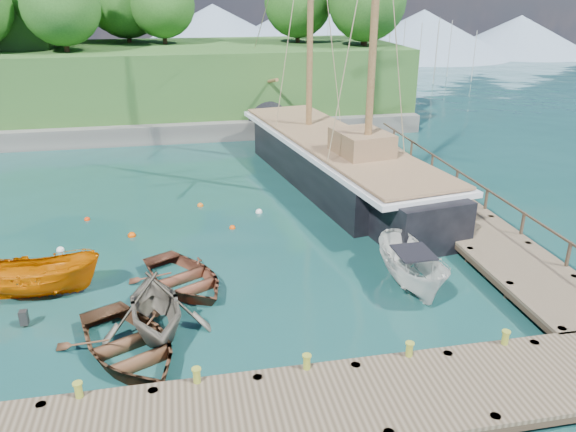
% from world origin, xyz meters
% --- Properties ---
extents(ground, '(160.00, 160.00, 0.00)m').
position_xyz_m(ground, '(0.00, 0.00, 0.00)').
color(ground, '#0F362F').
rests_on(ground, ground).
extents(dock_near, '(20.00, 3.20, 1.10)m').
position_xyz_m(dock_near, '(2.00, -6.50, 0.43)').
color(dock_near, '#473B2B').
rests_on(dock_near, ground).
extents(dock_east, '(3.20, 24.00, 1.10)m').
position_xyz_m(dock_east, '(11.50, 7.00, 0.43)').
color(dock_east, '#473B2B').
rests_on(dock_east, ground).
extents(bollard_0, '(0.26, 0.26, 0.45)m').
position_xyz_m(bollard_0, '(-4.00, -5.10, 0.00)').
color(bollard_0, olive).
rests_on(bollard_0, ground).
extents(bollard_1, '(0.26, 0.26, 0.45)m').
position_xyz_m(bollard_1, '(-1.00, -5.10, 0.00)').
color(bollard_1, olive).
rests_on(bollard_1, ground).
extents(bollard_2, '(0.26, 0.26, 0.45)m').
position_xyz_m(bollard_2, '(2.00, -5.10, 0.00)').
color(bollard_2, olive).
rests_on(bollard_2, ground).
extents(bollard_3, '(0.26, 0.26, 0.45)m').
position_xyz_m(bollard_3, '(5.00, -5.10, 0.00)').
color(bollard_3, olive).
rests_on(bollard_3, ground).
extents(bollard_4, '(0.26, 0.26, 0.45)m').
position_xyz_m(bollard_4, '(8.00, -5.10, 0.00)').
color(bollard_4, olive).
rests_on(bollard_4, ground).
extents(rowboat_0, '(5.24, 5.88, 1.00)m').
position_xyz_m(rowboat_0, '(-2.96, -2.70, 0.00)').
color(rowboat_0, '#4D301D').
rests_on(rowboat_0, ground).
extents(rowboat_1, '(4.01, 4.49, 2.15)m').
position_xyz_m(rowboat_1, '(-2.17, -1.49, 0.00)').
color(rowboat_1, '#5E594C').
rests_on(rowboat_1, ground).
extents(rowboat_2, '(4.90, 5.44, 0.93)m').
position_xyz_m(rowboat_2, '(-1.21, 1.29, 0.00)').
color(rowboat_2, '#592F1F').
rests_on(rowboat_2, ground).
extents(motorboat_orange, '(4.51, 1.88, 1.71)m').
position_xyz_m(motorboat_orange, '(-6.33, 1.58, 0.00)').
color(motorboat_orange, '#C55C00').
rests_on(motorboat_orange, ground).
extents(cabin_boat_white, '(1.74, 4.61, 1.78)m').
position_xyz_m(cabin_boat_white, '(7.07, -0.36, 0.00)').
color(cabin_boat_white, silver).
rests_on(cabin_boat_white, ground).
extents(schooner, '(7.90, 26.66, 19.48)m').
position_xyz_m(schooner, '(7.45, 11.79, 1.08)').
color(schooner, black).
rests_on(schooner, ground).
extents(mooring_buoy_0, '(0.33, 0.33, 0.33)m').
position_xyz_m(mooring_buoy_0, '(-6.31, 5.38, 0.00)').
color(mooring_buoy_0, silver).
rests_on(mooring_buoy_0, ground).
extents(mooring_buoy_1, '(0.36, 0.36, 0.36)m').
position_xyz_m(mooring_buoy_1, '(-3.43, 6.33, 0.00)').
color(mooring_buoy_1, '#D74300').
rests_on(mooring_buoy_1, ground).
extents(mooring_buoy_2, '(0.28, 0.28, 0.28)m').
position_xyz_m(mooring_buoy_2, '(1.09, 6.35, 0.00)').
color(mooring_buoy_2, '#DF4709').
rests_on(mooring_buoy_2, ground).
extents(mooring_buoy_3, '(0.34, 0.34, 0.34)m').
position_xyz_m(mooring_buoy_3, '(2.59, 8.05, 0.00)').
color(mooring_buoy_3, silver).
rests_on(mooring_buoy_3, ground).
extents(mooring_buoy_4, '(0.27, 0.27, 0.27)m').
position_xyz_m(mooring_buoy_4, '(-5.65, 8.69, 0.00)').
color(mooring_buoy_4, red).
rests_on(mooring_buoy_4, ground).
extents(mooring_buoy_5, '(0.31, 0.31, 0.31)m').
position_xyz_m(mooring_buoy_5, '(-0.22, 9.50, 0.00)').
color(mooring_buoy_5, '#D86112').
rests_on(mooring_buoy_5, ground).
extents(headland, '(51.00, 19.31, 12.90)m').
position_xyz_m(headland, '(-12.88, 31.36, 5.54)').
color(headland, '#474744').
rests_on(headland, ground).
extents(distant_ridge, '(117.00, 40.00, 10.00)m').
position_xyz_m(distant_ridge, '(4.30, 70.00, 4.35)').
color(distant_ridge, '#728CA5').
rests_on(distant_ridge, ground).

